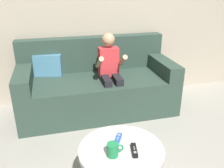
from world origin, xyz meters
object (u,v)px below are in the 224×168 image
(game_remote_blue_center, at_px, (118,139))
(game_remote_black_near_edge, at_px, (134,150))
(coffee_mug, at_px, (113,150))
(coffee_table, at_px, (121,156))
(couch, at_px, (96,86))
(person_seated_on_couch, at_px, (110,71))

(game_remote_blue_center, bearing_deg, game_remote_black_near_edge, -63.34)
(game_remote_black_near_edge, xyz_separation_m, coffee_mug, (-0.15, -0.00, 0.04))
(coffee_table, xyz_separation_m, game_remote_blue_center, (0.00, 0.09, 0.08))
(coffee_table, distance_m, game_remote_blue_center, 0.12)
(couch, xyz_separation_m, coffee_table, (-0.08, -1.37, 0.04))
(coffee_table, bearing_deg, game_remote_black_near_edge, -37.75)
(game_remote_black_near_edge, bearing_deg, person_seated_on_couch, 83.51)
(coffee_table, relative_size, game_remote_blue_center, 4.36)
(game_remote_black_near_edge, relative_size, coffee_mug, 1.22)
(person_seated_on_couch, relative_size, coffee_table, 1.59)
(couch, xyz_separation_m, coffee_mug, (-0.16, -1.43, 0.16))
(person_seated_on_couch, xyz_separation_m, game_remote_black_near_edge, (-0.14, -1.25, -0.14))
(couch, height_order, person_seated_on_couch, person_seated_on_couch)
(couch, distance_m, coffee_table, 1.37)
(couch, bearing_deg, game_remote_black_near_edge, -90.25)
(person_seated_on_couch, distance_m, coffee_mug, 1.29)
(couch, bearing_deg, game_remote_blue_center, -93.64)
(game_remote_blue_center, relative_size, coffee_mug, 1.19)
(person_seated_on_couch, bearing_deg, game_remote_blue_center, -101.19)
(game_remote_black_near_edge, bearing_deg, couch, 89.75)
(coffee_table, height_order, game_remote_blue_center, game_remote_blue_center)
(coffee_mug, bearing_deg, game_remote_black_near_edge, 0.19)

